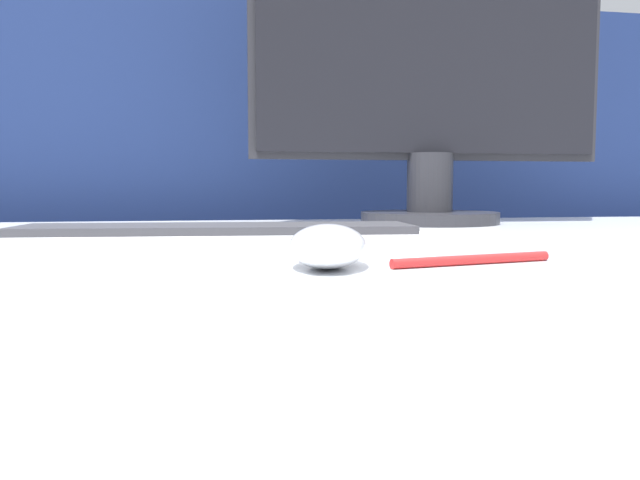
{
  "coord_description": "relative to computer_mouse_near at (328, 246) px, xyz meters",
  "views": [
    {
      "loc": [
        -0.13,
        -0.63,
        0.79
      ],
      "look_at": [
        -0.04,
        -0.13,
        0.75
      ],
      "focal_mm": 35.0,
      "sensor_mm": 36.0,
      "label": 1
    }
  ],
  "objects": [
    {
      "name": "keyboard",
      "position": [
        -0.08,
        0.17,
        -0.01
      ],
      "size": [
        0.43,
        0.14,
        0.02
      ],
      "rotation": [
        0.0,
        0.0,
        -0.07
      ],
      "color": "white",
      "rests_on": "desk"
    },
    {
      "name": "pen",
      "position": [
        0.12,
        -0.0,
        -0.01
      ],
      "size": [
        0.15,
        0.04,
        0.01
      ],
      "rotation": [
        0.0,
        0.0,
        0.22
      ],
      "color": "red",
      "rests_on": "desk"
    },
    {
      "name": "monitor",
      "position": [
        0.29,
        0.56,
        0.23
      ],
      "size": [
        0.62,
        0.24,
        0.48
      ],
      "color": "#28282D",
      "rests_on": "desk"
    },
    {
      "name": "computer_mouse_near",
      "position": [
        0.0,
        0.0,
        0.0
      ],
      "size": [
        0.08,
        0.12,
        0.03
      ],
      "rotation": [
        0.0,
        0.0,
        -0.22
      ],
      "color": "white",
      "rests_on": "desk"
    },
    {
      "name": "partition_panel",
      "position": [
        0.04,
        0.86,
        -0.15
      ],
      "size": [
        5.0,
        0.03,
        1.19
      ],
      "color": "navy",
      "rests_on": "ground_plane"
    }
  ]
}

